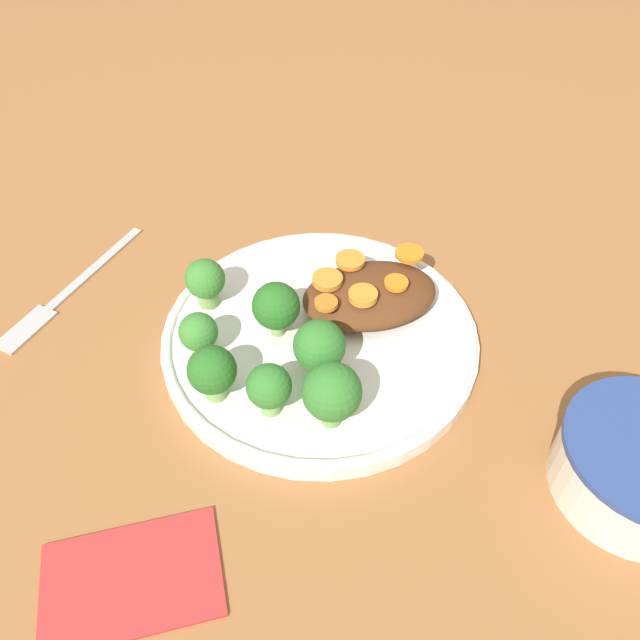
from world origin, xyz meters
TOP-DOWN VIEW (x-y plane):
  - ground_plane at (0.00, 0.00)m, footprint 4.00×4.00m
  - plate at (0.00, 0.00)m, footprint 0.29×0.29m
  - stew_mound at (0.05, 0.02)m, footprint 0.13×0.09m
  - broccoli_floret_0 at (-0.11, 0.00)m, footprint 0.03×0.03m
  - broccoli_floret_1 at (-0.04, 0.01)m, footprint 0.04×0.04m
  - broccoli_floret_2 at (-0.06, -0.07)m, footprint 0.04×0.04m
  - broccoli_floret_3 at (-0.02, -0.10)m, footprint 0.05×0.05m
  - broccoli_floret_4 at (-0.10, -0.05)m, footprint 0.04×0.04m
  - broccoli_floret_5 at (-0.01, -0.05)m, footprint 0.04×0.04m
  - broccoli_floret_6 at (-0.09, 0.06)m, footprint 0.04×0.04m
  - carrot_slice_0 at (0.01, 0.03)m, footprint 0.03×0.03m
  - carrot_slice_1 at (0.07, 0.01)m, footprint 0.02×0.02m
  - carrot_slice_2 at (0.10, 0.04)m, footprint 0.03×0.03m
  - carrot_slice_3 at (0.04, 0.05)m, footprint 0.03×0.03m
  - carrot_slice_4 at (0.01, 0.00)m, footprint 0.02×0.02m
  - carrot_slice_5 at (0.04, -0.00)m, footprint 0.03×0.03m
  - fork at (-0.23, 0.12)m, footprint 0.14×0.16m
  - napkin at (-0.18, -0.18)m, footprint 0.12×0.08m

SIDE VIEW (x-z plane):
  - ground_plane at x=0.00m, z-range 0.00..0.00m
  - fork at x=-0.23m, z-range 0.00..0.01m
  - napkin at x=-0.18m, z-range 0.00..0.01m
  - plate at x=0.00m, z-range 0.00..0.02m
  - stew_mound at x=0.05m, z-range 0.02..0.05m
  - broccoli_floret_0 at x=-0.11m, z-range 0.02..0.07m
  - broccoli_floret_2 at x=-0.06m, z-range 0.02..0.07m
  - broccoli_floret_6 at x=-0.09m, z-range 0.02..0.07m
  - broccoli_floret_4 at x=-0.10m, z-range 0.02..0.07m
  - broccoli_floret_1 at x=-0.04m, z-range 0.02..0.08m
  - broccoli_floret_5 at x=-0.01m, z-range 0.02..0.08m
  - carrot_slice_1 at x=0.07m, z-range 0.05..0.05m
  - carrot_slice_4 at x=0.01m, z-range 0.05..0.05m
  - carrot_slice_2 at x=0.10m, z-range 0.05..0.05m
  - carrot_slice_3 at x=0.04m, z-range 0.05..0.05m
  - carrot_slice_0 at x=0.01m, z-range 0.05..0.05m
  - broccoli_floret_3 at x=-0.02m, z-range 0.02..0.08m
  - carrot_slice_5 at x=0.04m, z-range 0.05..0.06m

